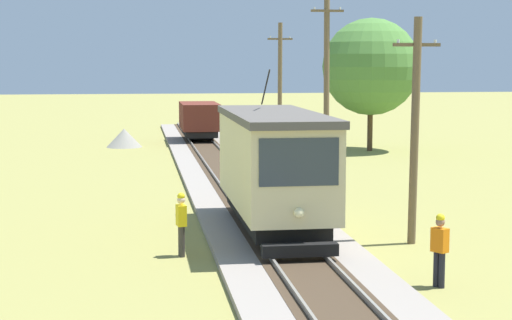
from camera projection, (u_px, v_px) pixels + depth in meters
name	position (u px, v px, depth m)	size (l,w,h in m)	color
red_tram	(274.00, 165.00, 25.58)	(2.60, 8.54, 4.79)	beige
freight_car	(199.00, 119.00, 55.02)	(2.40, 5.20, 2.31)	maroon
utility_pole_near_tram	(415.00, 129.00, 24.29)	(1.40, 0.42, 6.63)	brown
utility_pole_mid	(327.00, 86.00, 35.38)	(1.40, 0.42, 8.47)	brown
utility_pole_far	(280.00, 88.00, 46.77)	(1.40, 0.40, 7.48)	brown
gravel_pile	(124.00, 138.00, 52.41)	(2.23, 2.23, 1.16)	gray
track_worker	(440.00, 247.00, 19.85)	(0.40, 0.45, 1.78)	black
second_worker	(181.00, 221.00, 23.01)	(0.30, 0.41, 1.78)	#38332D
tree_left_near	(371.00, 67.00, 49.72)	(5.77, 5.77, 7.91)	#4C3823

